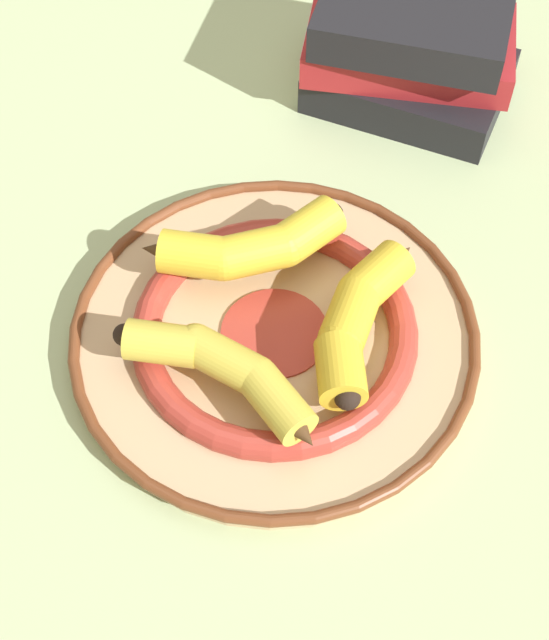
{
  "coord_description": "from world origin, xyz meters",
  "views": [
    {
      "loc": [
        0.38,
        -0.24,
        0.65
      ],
      "look_at": [
        0.02,
        -0.01,
        0.04
      ],
      "focal_mm": 50.0,
      "sensor_mm": 36.0,
      "label": 1
    }
  ],
  "objects_px": {
    "banana_a": "(359,316)",
    "banana_b": "(224,369)",
    "decorative_bowl": "(274,334)",
    "book_stack": "(409,50)",
    "banana_c": "(248,247)"
  },
  "relations": [
    {
      "from": "decorative_bowl",
      "to": "book_stack",
      "type": "height_order",
      "value": "book_stack"
    },
    {
      "from": "decorative_bowl",
      "to": "book_stack",
      "type": "relative_size",
      "value": 1.42
    },
    {
      "from": "banana_a",
      "to": "book_stack",
      "type": "distance_m",
      "value": 0.34
    },
    {
      "from": "decorative_bowl",
      "to": "banana_a",
      "type": "distance_m",
      "value": 0.08
    },
    {
      "from": "decorative_bowl",
      "to": "banana_a",
      "type": "bearing_deg",
      "value": 51.59
    },
    {
      "from": "banana_a",
      "to": "book_stack",
      "type": "bearing_deg",
      "value": -171.89
    },
    {
      "from": "banana_b",
      "to": "decorative_bowl",
      "type": "bearing_deg",
      "value": -93.26
    },
    {
      "from": "banana_b",
      "to": "book_stack",
      "type": "xyz_separation_m",
      "value": [
        -0.22,
        0.35,
        0.01
      ]
    },
    {
      "from": "banana_a",
      "to": "banana_b",
      "type": "xyz_separation_m",
      "value": [
        -0.02,
        -0.12,
        -0.0
      ]
    },
    {
      "from": "decorative_bowl",
      "to": "banana_c",
      "type": "bearing_deg",
      "value": 166.33
    },
    {
      "from": "banana_a",
      "to": "banana_b",
      "type": "relative_size",
      "value": 0.85
    },
    {
      "from": "decorative_bowl",
      "to": "book_stack",
      "type": "bearing_deg",
      "value": 124.18
    },
    {
      "from": "banana_a",
      "to": "banana_c",
      "type": "bearing_deg",
      "value": -108.54
    },
    {
      "from": "banana_c",
      "to": "book_stack",
      "type": "bearing_deg",
      "value": 42.26
    },
    {
      "from": "banana_b",
      "to": "banana_c",
      "type": "distance_m",
      "value": 0.12
    }
  ]
}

